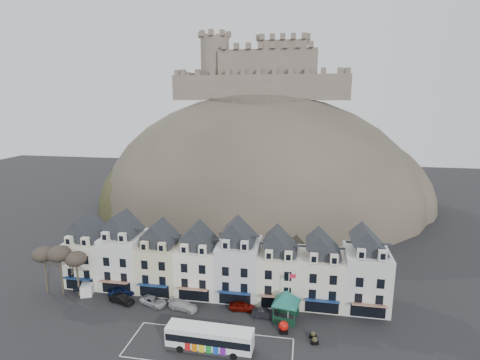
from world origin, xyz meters
name	(u,v)px	position (x,y,z in m)	size (l,w,h in m)	color
ground	(192,352)	(0.00, 0.00, 0.00)	(300.00, 300.00, 0.00)	black
coach_bay_markings	(209,347)	(2.00, 1.25, 0.00)	(22.00, 7.50, 0.01)	silver
townhouse_terrace	(220,263)	(0.15, 15.97, 5.30)	(54.40, 9.35, 11.80)	#EEE9CE
castle_hill	(263,206)	(1.25, 68.95, 0.11)	(100.00, 76.00, 68.00)	#3E3A30
castle	(265,72)	(0.51, 75.93, 40.19)	(50.20, 22.20, 22.00)	#685A4F
tree_left_far	(43,255)	(-29.00, 10.50, 6.90)	(3.61, 3.61, 8.24)	#352D21
tree_left_mid	(59,254)	(-26.00, 10.50, 7.24)	(3.78, 3.78, 8.64)	#352D21
tree_left_near	(76,259)	(-23.00, 10.50, 6.55)	(3.43, 3.43, 7.84)	#352D21
bus	(210,338)	(2.19, 0.80, 1.80)	(11.59, 2.98, 3.25)	#262628
bus_shelter	(286,297)	(11.66, 9.46, 3.74)	(7.49, 7.49, 4.81)	#103120
red_buoy	(283,327)	(11.52, 6.28, 0.88)	(1.39, 1.39, 1.72)	black
flagpole	(289,293)	(12.04, 10.03, 4.21)	(1.02, 0.38, 7.37)	silver
white_van	(88,287)	(-22.20, 11.85, 0.94)	(3.21, 4.49, 1.88)	white
planter_west	(315,341)	(15.84, 4.44, 0.48)	(1.11, 0.78, 1.00)	black
planter_east	(313,335)	(15.63, 5.71, 0.47)	(1.05, 0.68, 0.98)	black
car_navy	(122,290)	(-16.00, 12.00, 0.78)	(1.83, 4.55, 1.55)	#0B163A
car_black	(122,299)	(-14.80, 9.50, 0.70)	(1.48, 4.24, 1.40)	black
car_silver	(153,301)	(-9.60, 9.95, 0.64)	(2.13, 4.54, 1.28)	#A9ACB1
car_white	(183,305)	(-4.40, 9.50, 0.69)	(1.94, 4.77, 1.38)	beige
car_maroon	(242,306)	(4.80, 10.86, 0.70)	(1.65, 4.11, 1.40)	#630B05
car_charcoal	(265,314)	(8.54, 9.50, 0.66)	(1.40, 4.02, 1.32)	black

